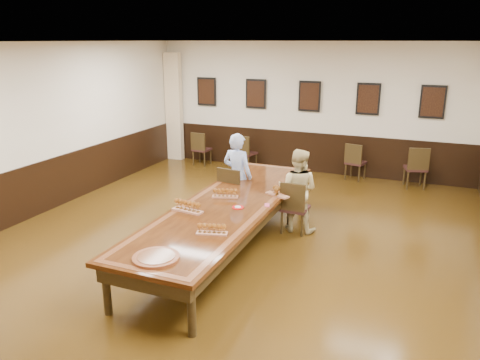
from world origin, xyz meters
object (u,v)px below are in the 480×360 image
at_px(spare_chair_a, 202,148).
at_px(spare_chair_b, 247,152).
at_px(spare_chair_c, 356,161).
at_px(spare_chair_d, 416,167).
at_px(carved_platter, 156,258).
at_px(chair_woman, 295,206).
at_px(person_man, 237,176).
at_px(chair_man, 235,193).
at_px(conference_table, 228,212).
at_px(person_woman, 297,190).

distance_m(spare_chair_a, spare_chair_b, 1.28).
bearing_deg(spare_chair_c, spare_chair_b, 15.95).
bearing_deg(spare_chair_d, spare_chair_c, -20.80).
bearing_deg(spare_chair_b, spare_chair_a, 16.01).
xyz_separation_m(spare_chair_a, carved_platter, (2.78, -6.62, 0.33)).
height_order(chair_woman, person_man, person_man).
xyz_separation_m(chair_man, spare_chair_d, (3.02, 3.31, -0.02)).
bearing_deg(conference_table, person_man, 106.60).
distance_m(chair_woman, spare_chair_d, 3.94).
xyz_separation_m(spare_chair_a, spare_chair_c, (4.03, 0.16, 0.00)).
distance_m(spare_chair_b, spare_chair_d, 4.09).
bearing_deg(spare_chair_c, person_man, 77.01).
xyz_separation_m(chair_woman, conference_table, (-0.81, -1.04, 0.14)).
relative_size(spare_chair_c, carved_platter, 1.49).
bearing_deg(person_woman, carved_platter, 76.50).
distance_m(spare_chair_b, spare_chair_c, 2.75).
relative_size(person_man, person_woman, 1.10).
height_order(spare_chair_d, carved_platter, spare_chair_d).
relative_size(spare_chair_b, conference_table, 0.18).
bearing_deg(chair_man, spare_chair_c, -108.39).
distance_m(person_man, carved_platter, 3.47).
bearing_deg(carved_platter, spare_chair_d, 68.63).
relative_size(spare_chair_b, carved_platter, 1.51).
height_order(spare_chair_b, person_woman, person_woman).
distance_m(spare_chair_d, person_woman, 3.86).
bearing_deg(spare_chair_d, chair_woman, 47.99).
relative_size(spare_chair_a, person_man, 0.55).
xyz_separation_m(conference_table, carved_platter, (0.01, -2.10, 0.16)).
distance_m(spare_chair_d, person_man, 4.40).
bearing_deg(chair_woman, spare_chair_c, -96.48).
xyz_separation_m(spare_chair_c, person_man, (-1.66, -3.34, 0.36)).
height_order(spare_chair_b, carved_platter, spare_chair_b).
xyz_separation_m(chair_man, person_woman, (1.23, -0.10, 0.23)).
distance_m(chair_man, spare_chair_a, 4.04).
bearing_deg(spare_chair_a, person_woman, 139.44).
height_order(chair_man, conference_table, chair_man).
distance_m(spare_chair_b, conference_table, 4.80).
distance_m(conference_table, carved_platter, 2.11).
relative_size(spare_chair_a, spare_chair_c, 1.00).
distance_m(chair_woman, person_woman, 0.28).
xyz_separation_m(chair_woman, spare_chair_b, (-2.30, 3.52, -0.02)).
height_order(chair_woman, person_woman, person_woman).
distance_m(person_man, conference_table, 1.41).
bearing_deg(person_woman, spare_chair_c, -96.66).
height_order(conference_table, carved_platter, carved_platter).
bearing_deg(chair_woman, conference_table, 52.37).
relative_size(chair_man, person_woman, 0.69).
xyz_separation_m(chair_man, chair_woman, (1.23, -0.20, -0.04)).
bearing_deg(spare_chair_a, conference_table, 124.31).
bearing_deg(chair_man, spare_chair_a, -46.86).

